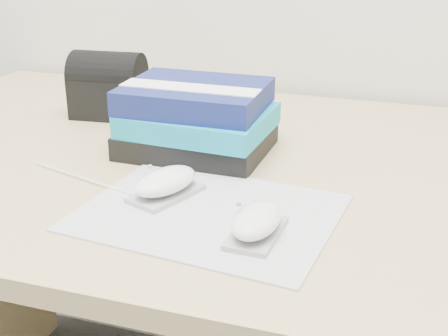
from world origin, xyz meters
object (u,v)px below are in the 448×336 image
(book_stack, at_px, (197,119))
(pouch, at_px, (108,85))
(mouse_rear, at_px, (166,183))
(desk, at_px, (311,280))
(mouse_front, at_px, (256,222))

(book_stack, xyz_separation_m, pouch, (-0.22, 0.13, 0.01))
(mouse_rear, xyz_separation_m, pouch, (-0.25, 0.31, 0.04))
(desk, bearing_deg, mouse_rear, -127.69)
(desk, relative_size, pouch, 11.40)
(desk, relative_size, book_stack, 6.82)
(desk, height_order, mouse_rear, mouse_rear)
(pouch, bearing_deg, mouse_front, -43.87)
(mouse_front, xyz_separation_m, pouch, (-0.39, 0.38, 0.04))
(mouse_rear, xyz_separation_m, book_stack, (-0.02, 0.18, 0.03))
(mouse_front, height_order, pouch, pouch)
(desk, bearing_deg, pouch, 168.47)
(desk, xyz_separation_m, mouse_front, (-0.02, -0.29, 0.26))
(desk, bearing_deg, book_stack, -167.95)
(mouse_front, xyz_separation_m, book_stack, (-0.17, 0.25, 0.03))
(mouse_rear, relative_size, book_stack, 0.50)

